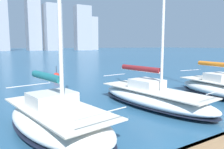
{
  "coord_description": "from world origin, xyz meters",
  "views": [
    {
      "loc": [
        5.97,
        2.75,
        3.62
      ],
      "look_at": [
        0.32,
        -6.31,
        2.2
      ],
      "focal_mm": 35.0,
      "sensor_mm": 36.0,
      "label": 1
    }
  ],
  "objects_px": {
    "sailboat_teal": "(57,118)",
    "channel_buoy": "(56,76)",
    "sailboat_orange": "(224,88)",
    "sailboat_maroon": "(152,96)"
  },
  "relations": [
    {
      "from": "sailboat_teal",
      "to": "channel_buoy",
      "type": "distance_m",
      "value": 15.15
    },
    {
      "from": "sailboat_orange",
      "to": "sailboat_teal",
      "type": "relative_size",
      "value": 1.14
    },
    {
      "from": "sailboat_orange",
      "to": "sailboat_teal",
      "type": "xyz_separation_m",
      "value": [
        12.03,
        0.01,
        -0.01
      ]
    },
    {
      "from": "sailboat_teal",
      "to": "channel_buoy",
      "type": "xyz_separation_m",
      "value": [
        -4.59,
        -14.43,
        -0.3
      ]
    },
    {
      "from": "sailboat_maroon",
      "to": "channel_buoy",
      "type": "height_order",
      "value": "sailboat_maroon"
    },
    {
      "from": "sailboat_orange",
      "to": "sailboat_maroon",
      "type": "bearing_deg",
      "value": -9.72
    },
    {
      "from": "channel_buoy",
      "to": "sailboat_teal",
      "type": "bearing_deg",
      "value": 72.34
    },
    {
      "from": "sailboat_maroon",
      "to": "sailboat_teal",
      "type": "xyz_separation_m",
      "value": [
        6.18,
        1.01,
        0.04
      ]
    },
    {
      "from": "sailboat_orange",
      "to": "channel_buoy",
      "type": "height_order",
      "value": "sailboat_orange"
    },
    {
      "from": "channel_buoy",
      "to": "sailboat_orange",
      "type": "bearing_deg",
      "value": 117.28
    }
  ]
}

